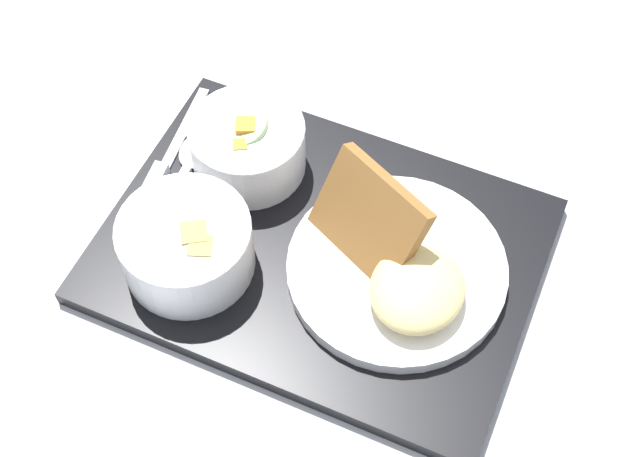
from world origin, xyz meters
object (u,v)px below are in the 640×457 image
Objects in this scene: bowl_soup at (186,243)px; knife at (154,185)px; bowl_salad at (247,144)px; spoon at (189,167)px; plate_main at (396,267)px.

knife is at bearing 139.21° from bowl_soup.
bowl_salad is 0.10m from knife.
knife reaches higher than spoon.
knife is at bearing 179.43° from plate_main.
bowl_salad is at bearing 159.94° from plate_main.
bowl_soup is at bearing -156.21° from spoon.
spoon is (-0.23, 0.04, -0.01)m from plate_main.
plate_main is (0.18, -0.07, -0.01)m from bowl_salad.
bowl_salad reaches higher than spoon.
plate_main is at bearing -103.50° from spoon.
spoon is at bearing 118.41° from bowl_soup.
bowl_soup is 0.60× the size of plate_main.
bowl_soup is 0.11m from spoon.
knife is 1.36× the size of spoon.
knife is (-0.07, 0.06, -0.03)m from bowl_soup.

